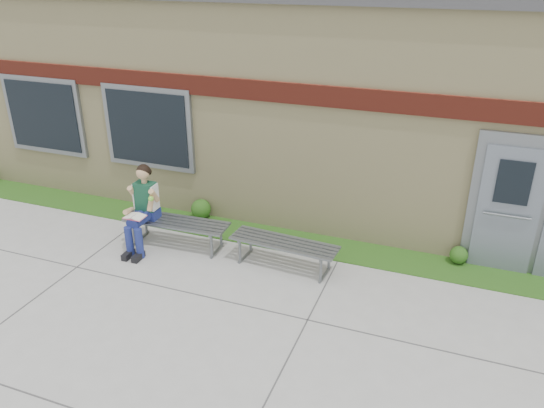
% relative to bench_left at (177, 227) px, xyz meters
% --- Properties ---
extents(ground, '(80.00, 80.00, 0.00)m').
position_rel_bench_left_xyz_m(ground, '(1.80, -1.75, -0.37)').
color(ground, '#9E9E99').
rests_on(ground, ground).
extents(grass_strip, '(16.00, 0.80, 0.02)m').
position_rel_bench_left_xyz_m(grass_strip, '(1.80, 0.85, -0.36)').
color(grass_strip, '#294C14').
rests_on(grass_strip, ground).
extents(school_building, '(16.20, 6.22, 4.20)m').
position_rel_bench_left_xyz_m(school_building, '(1.80, 4.24, 1.73)').
color(school_building, beige).
rests_on(school_building, ground).
extents(bench_left, '(1.89, 0.61, 0.49)m').
position_rel_bench_left_xyz_m(bench_left, '(0.00, 0.00, 0.00)').
color(bench_left, slate).
rests_on(bench_left, ground).
extents(bench_right, '(1.82, 0.62, 0.46)m').
position_rel_bench_left_xyz_m(bench_right, '(2.00, 0.00, -0.02)').
color(bench_right, slate).
rests_on(bench_right, ground).
extents(girl, '(0.55, 0.90, 1.49)m').
position_rel_bench_left_xyz_m(girl, '(-0.51, -0.23, 0.40)').
color(girl, navy).
rests_on(girl, ground).
extents(shrub_mid, '(0.38, 0.38, 0.38)m').
position_rel_bench_left_xyz_m(shrub_mid, '(-0.11, 1.10, -0.16)').
color(shrub_mid, '#294C14').
rests_on(shrub_mid, grass_strip).
extents(shrub_east, '(0.30, 0.30, 0.30)m').
position_rel_bench_left_xyz_m(shrub_east, '(4.70, 1.10, -0.21)').
color(shrub_east, '#294C14').
rests_on(shrub_east, grass_strip).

